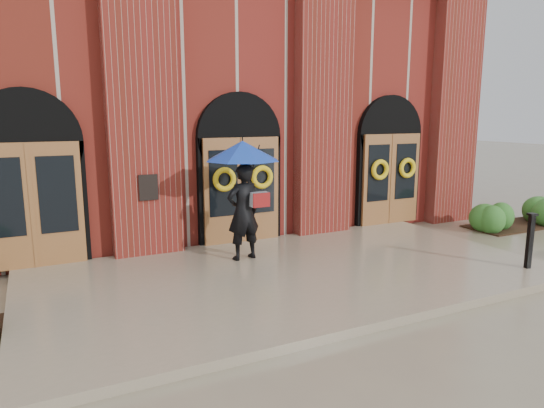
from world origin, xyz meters
TOP-DOWN VIEW (x-y plane):
  - ground at (0.00, 0.00)m, footprint 90.00×90.00m
  - landing at (0.00, 0.15)m, footprint 10.00×5.30m
  - church_building at (0.00, 8.78)m, footprint 16.20×12.53m
  - man_with_umbrella at (-0.54, 1.35)m, footprint 1.76×1.76m
  - metal_post at (4.30, -1.76)m, footprint 0.18×0.18m
  - hedge_wall_right at (8.00, 1.26)m, footprint 2.85×1.14m

SIDE VIEW (x-z plane):
  - ground at x=0.00m, z-range 0.00..0.00m
  - landing at x=0.00m, z-range 0.00..0.15m
  - hedge_wall_right at x=8.00m, z-range 0.00..0.73m
  - metal_post at x=4.30m, z-range 0.18..1.30m
  - man_with_umbrella at x=-0.54m, z-range 0.65..3.15m
  - church_building at x=0.00m, z-range 0.00..7.00m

